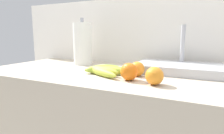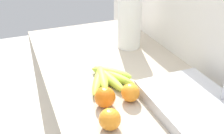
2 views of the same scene
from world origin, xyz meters
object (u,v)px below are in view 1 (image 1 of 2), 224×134
object	(u,v)px
orange_front	(137,69)
orange_far_right	(129,72)
banana_bunch	(104,70)
orange_back_right	(154,76)
sink_basin	(179,68)
paper_towel_roll	(83,44)

from	to	relation	value
orange_front	orange_far_right	bearing A→B (deg)	-92.10
orange_front	orange_far_right	world-z (taller)	orange_far_right
banana_bunch	orange_back_right	xyz separation A→B (m)	(0.26, -0.09, 0.02)
sink_basin	paper_towel_roll	bearing A→B (deg)	178.78
orange_back_right	orange_front	bearing A→B (deg)	131.75
orange_back_right	paper_towel_roll	bearing A→B (deg)	149.61
orange_front	sink_basin	bearing A→B (deg)	48.37
orange_back_right	sink_basin	world-z (taller)	sink_basin
orange_front	orange_back_right	world-z (taller)	orange_back_right
orange_far_right	sink_basin	world-z (taller)	sink_basin
banana_bunch	paper_towel_roll	xyz separation A→B (m)	(-0.27, 0.22, 0.11)
orange_back_right	sink_basin	distance (m)	0.30
orange_front	paper_towel_roll	distance (m)	0.48
sink_basin	orange_front	bearing A→B (deg)	-131.63
banana_bunch	paper_towel_roll	distance (m)	0.37
banana_bunch	orange_back_right	world-z (taller)	orange_back_right
orange_far_right	orange_back_right	distance (m)	0.11
orange_far_right	orange_back_right	bearing A→B (deg)	-13.11
orange_front	paper_towel_roll	world-z (taller)	paper_towel_roll
orange_far_right	orange_front	bearing A→B (deg)	87.90
orange_back_right	sink_basin	xyz separation A→B (m)	(0.05, 0.30, -0.01)
orange_front	sink_basin	world-z (taller)	sink_basin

